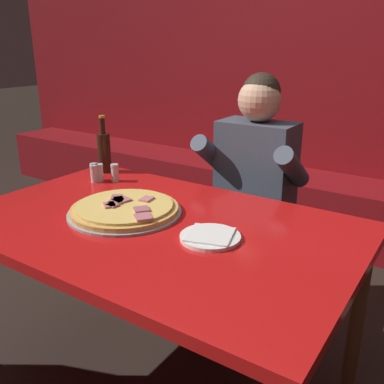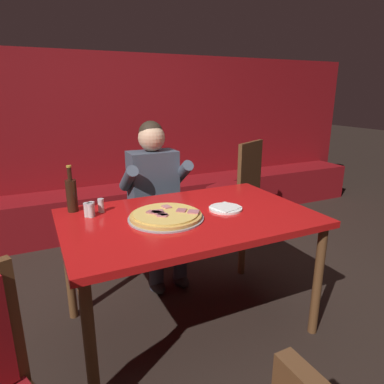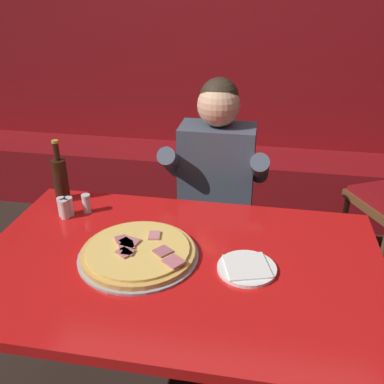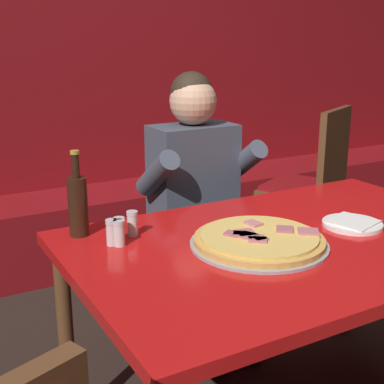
# 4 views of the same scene
# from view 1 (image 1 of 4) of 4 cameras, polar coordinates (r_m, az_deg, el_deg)

# --- Properties ---
(booth_wall_panel) EXTENTS (6.80, 0.16, 1.90)m
(booth_wall_panel) POSITION_cam_1_polar(r_m,az_deg,el_deg) (3.49, 18.20, 10.84)
(booth_wall_panel) COLOR maroon
(booth_wall_panel) RESTS_ON ground_plane
(booth_bench) EXTENTS (6.46, 0.48, 0.46)m
(booth_bench) POSITION_cam_1_polar(r_m,az_deg,el_deg) (3.36, 15.39, -1.90)
(booth_bench) COLOR maroon
(booth_bench) RESTS_ON ground_plane
(main_dining_table) EXTENTS (1.49, 0.95, 0.77)m
(main_dining_table) POSITION_cam_1_polar(r_m,az_deg,el_deg) (1.64, -4.93, -6.36)
(main_dining_table) COLOR brown
(main_dining_table) RESTS_ON ground_plane
(pizza) EXTENTS (0.45, 0.45, 0.05)m
(pizza) POSITION_cam_1_polar(r_m,az_deg,el_deg) (1.69, -9.03, -2.31)
(pizza) COLOR #9E9EA3
(pizza) RESTS_ON main_dining_table
(plate_white_paper) EXTENTS (0.21, 0.21, 0.02)m
(plate_white_paper) POSITION_cam_1_polar(r_m,az_deg,el_deg) (1.47, 2.45, -5.97)
(plate_white_paper) COLOR white
(plate_white_paper) RESTS_ON main_dining_table
(beer_bottle) EXTENTS (0.07, 0.07, 0.29)m
(beer_bottle) POSITION_cam_1_polar(r_m,az_deg,el_deg) (2.24, -11.63, 5.36)
(beer_bottle) COLOR black
(beer_bottle) RESTS_ON main_dining_table
(shaker_red_pepper_flakes) EXTENTS (0.04, 0.04, 0.09)m
(shaker_red_pepper_flakes) POSITION_cam_1_polar(r_m,az_deg,el_deg) (2.12, -12.90, 2.49)
(shaker_red_pepper_flakes) COLOR silver
(shaker_red_pepper_flakes) RESTS_ON main_dining_table
(shaker_black_pepper) EXTENTS (0.04, 0.04, 0.09)m
(shaker_black_pepper) POSITION_cam_1_polar(r_m,az_deg,el_deg) (2.09, -10.24, 2.42)
(shaker_black_pepper) COLOR silver
(shaker_black_pepper) RESTS_ON main_dining_table
(shaker_parmesan) EXTENTS (0.04, 0.04, 0.09)m
(shaker_parmesan) POSITION_cam_1_polar(r_m,az_deg,el_deg) (2.11, -12.22, 2.42)
(shaker_parmesan) COLOR silver
(shaker_parmesan) RESTS_ON main_dining_table
(shaker_oregano) EXTENTS (0.04, 0.04, 0.09)m
(shaker_oregano) POSITION_cam_1_polar(r_m,az_deg,el_deg) (2.10, -12.90, 2.29)
(shaker_oregano) COLOR silver
(shaker_oregano) RESTS_ON main_dining_table
(diner_seated_blue_shirt) EXTENTS (0.53, 0.53, 1.27)m
(diner_seated_blue_shirt) POSITION_cam_1_polar(r_m,az_deg,el_deg) (2.16, 7.44, 0.20)
(diner_seated_blue_shirt) COLOR black
(diner_seated_blue_shirt) RESTS_ON ground_plane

